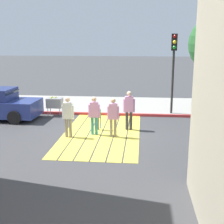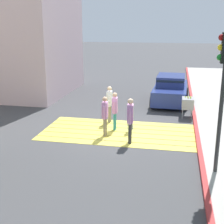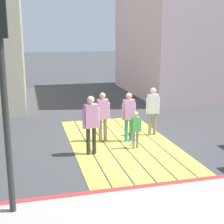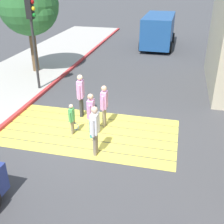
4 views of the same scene
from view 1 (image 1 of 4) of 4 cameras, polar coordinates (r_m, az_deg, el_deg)
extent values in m
plane|color=#424244|center=(13.44, -1.90, -3.95)|extent=(120.00, 120.00, 0.00)
cube|color=#EAD64C|center=(13.68, -7.63, -3.73)|extent=(6.40, 0.50, 0.01)
cube|color=#EAD64C|center=(13.57, -5.37, -3.81)|extent=(6.40, 0.50, 0.01)
cube|color=#EAD64C|center=(13.48, -3.06, -3.89)|extent=(6.40, 0.50, 0.01)
cube|color=#EAD64C|center=(13.41, -0.73, -3.96)|extent=(6.40, 0.50, 0.01)
cube|color=#EAD64C|center=(13.36, 1.62, -4.03)|extent=(6.40, 0.50, 0.01)
cube|color=#EAD64C|center=(13.34, 3.98, -4.09)|extent=(6.40, 0.50, 0.01)
cube|color=#ADA8A0|center=(18.82, 0.32, 1.28)|extent=(4.80, 40.00, 0.12)
cube|color=#BC3333|center=(16.54, -0.44, -0.40)|extent=(0.16, 40.00, 0.13)
cube|color=#1E2833|center=(16.34, -18.19, 2.86)|extent=(1.49, 0.37, 0.49)
cylinder|color=black|center=(15.50, -17.47, -0.96)|extent=(0.24, 0.67, 0.66)
cylinder|color=black|center=(17.07, -15.02, 0.49)|extent=(0.24, 0.67, 0.66)
cylinder|color=#2D2D2D|center=(16.56, 11.05, 5.13)|extent=(0.12, 0.12, 3.40)
cube|color=black|center=(16.40, 11.38, 12.48)|extent=(0.28, 0.28, 0.84)
sphere|color=maroon|center=(16.24, 11.48, 13.46)|extent=(0.18, 0.18, 0.18)
sphere|color=yellow|center=(16.24, 11.44, 12.51)|extent=(0.18, 0.18, 0.18)
sphere|color=#188429|center=(16.24, 11.39, 11.56)|extent=(0.18, 0.18, 0.18)
cylinder|color=brown|center=(18.41, 18.33, 4.25)|extent=(0.36, 0.36, 2.60)
sphere|color=#2D6B33|center=(18.21, 18.89, 11.78)|extent=(3.20, 3.20, 3.20)
sphere|color=#2D6B33|center=(17.57, 18.27, 10.49)|extent=(1.92, 1.92, 1.92)
cube|color=#99999E|center=(16.61, -10.49, 1.68)|extent=(0.56, 0.80, 0.50)
cylinder|color=#99999E|center=(16.41, -9.56, -0.12)|extent=(0.04, 0.04, 0.45)
cylinder|color=#99999E|center=(16.83, -9.17, 0.23)|extent=(0.04, 0.04, 0.45)
cylinder|color=#99999E|center=(16.59, -11.69, -0.07)|extent=(0.04, 0.04, 0.45)
cylinder|color=#99999E|center=(17.01, -11.25, 0.28)|extent=(0.04, 0.04, 0.45)
sphere|color=#CCE033|center=(16.71, -10.91, 2.72)|extent=(0.07, 0.07, 0.07)
sphere|color=#CCE033|center=(16.60, -11.03, 2.65)|extent=(0.07, 0.07, 0.07)
sphere|color=#CCE033|center=(16.48, -11.15, 2.57)|extent=(0.07, 0.07, 0.07)
sphere|color=#CCE033|center=(16.65, -10.25, 2.72)|extent=(0.07, 0.07, 0.07)
sphere|color=#CCE033|center=(16.54, -10.36, 2.64)|extent=(0.07, 0.07, 0.07)
cylinder|color=teal|center=(13.17, -2.90, -2.57)|extent=(0.12, 0.12, 0.78)
cylinder|color=teal|center=(13.18, -3.63, -2.56)|extent=(0.12, 0.12, 0.78)
cube|color=#D18CC6|center=(13.00, -3.31, 0.46)|extent=(0.23, 0.35, 0.65)
sphere|color=tan|center=(12.91, -3.33, 2.38)|extent=(0.20, 0.20, 0.20)
cylinder|color=#D18CC6|center=(13.00, -2.42, 0.17)|extent=(0.08, 0.08, 0.55)
cylinder|color=#D18CC6|center=(13.03, -4.18, 0.18)|extent=(0.08, 0.08, 0.55)
cylinder|color=gray|center=(12.84, 0.59, -2.98)|extent=(0.12, 0.12, 0.78)
cylinder|color=gray|center=(12.85, -0.17, -2.96)|extent=(0.12, 0.12, 0.78)
cube|color=#D18CC6|center=(12.66, 0.21, 0.12)|extent=(0.22, 0.34, 0.65)
sphere|color=tan|center=(12.57, 0.21, 2.09)|extent=(0.20, 0.20, 0.20)
cylinder|color=#D18CC6|center=(12.66, 1.11, -0.18)|extent=(0.08, 0.08, 0.55)
cylinder|color=#D18CC6|center=(12.69, -0.69, -0.14)|extent=(0.08, 0.08, 0.55)
cylinder|color=gray|center=(12.93, -7.63, -2.92)|extent=(0.12, 0.12, 0.80)
cylinder|color=gray|center=(12.97, -8.39, -2.89)|extent=(0.12, 0.12, 0.80)
cube|color=white|center=(12.76, -8.12, 0.27)|extent=(0.22, 0.35, 0.67)
sphere|color=beige|center=(12.67, -8.18, 2.29)|extent=(0.21, 0.21, 0.21)
cylinder|color=white|center=(12.73, -7.21, -0.05)|extent=(0.09, 0.09, 0.57)
cylinder|color=white|center=(12.83, -9.00, 0.00)|extent=(0.09, 0.09, 0.57)
cylinder|color=#333338|center=(13.87, 3.50, -1.63)|extent=(0.12, 0.12, 0.83)
cylinder|color=#333338|center=(13.86, 2.75, -1.63)|extent=(0.12, 0.12, 0.83)
cube|color=#D18CC6|center=(13.69, 3.16, 1.45)|extent=(0.26, 0.38, 0.69)
sphere|color=beige|center=(13.60, 3.19, 3.41)|extent=(0.21, 0.21, 0.21)
cylinder|color=#D18CC6|center=(13.71, 4.04, 1.16)|extent=(0.09, 0.09, 0.59)
cylinder|color=#D18CC6|center=(13.69, 2.27, 1.17)|extent=(0.09, 0.09, 0.59)
cylinder|color=gray|center=(13.88, -2.55, -2.20)|extent=(0.08, 0.08, 0.56)
cylinder|color=gray|center=(13.90, -3.05, -2.18)|extent=(0.08, 0.08, 0.56)
cube|color=#4CA559|center=(13.76, -2.83, -0.14)|extent=(0.15, 0.24, 0.46)
sphere|color=beige|center=(13.69, -2.84, 1.18)|extent=(0.14, 0.14, 0.14)
cylinder|color=#4CA559|center=(13.75, -2.20, -0.34)|extent=(0.06, 0.06, 0.40)
cylinder|color=#4CA559|center=(13.80, -3.45, -0.31)|extent=(0.06, 0.06, 0.40)
cylinder|color=black|center=(13.79, -2.12, -1.50)|extent=(0.03, 0.03, 0.28)
torus|color=blue|center=(13.85, -2.11, -2.48)|extent=(0.28, 0.03, 0.28)
camera|label=2|loc=(18.56, 42.70, 11.52)|focal=51.35mm
camera|label=3|loc=(22.33, 8.71, 11.82)|focal=51.79mm
camera|label=4|loc=(14.18, -41.99, 15.33)|focal=45.10mm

